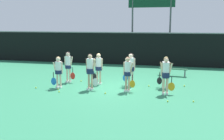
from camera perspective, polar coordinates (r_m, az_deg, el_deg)
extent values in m
plane|color=#2D7F56|center=(13.64, -0.22, -3.83)|extent=(140.00, 140.00, 0.00)
cube|color=black|center=(20.85, 4.77, 4.52)|extent=(60.00, 0.06, 2.52)
cube|color=slate|center=(20.76, 4.82, 8.10)|extent=(60.00, 0.08, 0.08)
cylinder|color=#515156|center=(22.53, 4.45, 9.13)|extent=(0.14, 0.14, 5.81)
cylinder|color=#515156|center=(22.25, 12.53, 8.91)|extent=(0.14, 0.14, 5.81)
cube|color=#0F3823|center=(22.41, 8.62, 14.90)|extent=(3.81, 0.12, 1.23)
cube|color=#19472D|center=(16.98, 13.18, 0.26)|extent=(1.81, 0.59, 0.04)
cylinder|color=slate|center=(17.06, 15.63, -0.61)|extent=(0.06, 0.06, 0.44)
cylinder|color=slate|center=(16.82, 15.54, -0.76)|extent=(0.06, 0.06, 0.44)
cylinder|color=slate|center=(17.25, 10.81, -0.30)|extent=(0.06, 0.06, 0.44)
cylinder|color=slate|center=(17.01, 10.66, -0.44)|extent=(0.06, 0.06, 0.44)
cylinder|color=beige|center=(13.73, -11.14, -2.28)|extent=(0.10, 0.10, 0.77)
cylinder|color=beige|center=(13.79, -11.82, -2.25)|extent=(0.10, 0.10, 0.77)
cube|color=white|center=(13.78, -11.13, -3.69)|extent=(0.13, 0.25, 0.09)
cube|color=white|center=(13.83, -11.81, -3.65)|extent=(0.13, 0.25, 0.09)
cylinder|color=#192347|center=(13.67, -11.54, -0.41)|extent=(0.36, 0.36, 0.19)
cylinder|color=white|center=(13.63, -11.58, 0.56)|extent=(0.31, 0.31, 0.60)
sphere|color=beige|center=(13.57, -11.64, 2.30)|extent=(0.23, 0.23, 0.23)
sphere|color=#D8B772|center=(13.58, -11.62, 2.43)|extent=(0.21, 0.21, 0.21)
cylinder|color=beige|center=(13.70, -12.36, 0.52)|extent=(0.20, 0.09, 0.58)
cylinder|color=beige|center=(13.57, -10.83, 0.48)|extent=(0.08, 0.08, 0.57)
cylinder|color=black|center=(13.77, -12.64, -1.05)|extent=(0.03, 0.03, 0.29)
ellipsoid|color=blue|center=(13.84, -12.58, -2.43)|extent=(0.29, 0.03, 0.39)
cylinder|color=tan|center=(13.10, -4.38, -2.51)|extent=(0.10, 0.10, 0.86)
cylinder|color=tan|center=(13.18, -5.06, -2.43)|extent=(0.10, 0.10, 0.86)
cube|color=white|center=(13.16, -4.43, -4.17)|extent=(0.16, 0.26, 0.09)
cube|color=white|center=(13.25, -5.10, -4.09)|extent=(0.16, 0.26, 0.09)
cylinder|color=#192347|center=(13.04, -4.76, -0.24)|extent=(0.37, 0.37, 0.26)
cylinder|color=white|center=(12.99, -4.78, 0.94)|extent=(0.33, 0.33, 0.72)
sphere|color=tan|center=(12.92, -4.81, 2.98)|extent=(0.21, 0.21, 0.21)
sphere|color=black|center=(12.94, -4.76, 3.11)|extent=(0.20, 0.20, 0.20)
cylinder|color=tan|center=(12.89, -3.99, 0.82)|extent=(0.23, 0.12, 0.68)
cylinder|color=tan|center=(13.09, -5.51, 0.94)|extent=(0.08, 0.08, 0.68)
cylinder|color=black|center=(12.92, -3.70, -1.16)|extent=(0.03, 0.03, 0.29)
ellipsoid|color=silver|center=(12.99, -3.68, -2.65)|extent=(0.28, 0.03, 0.40)
cylinder|color=tan|center=(12.77, 3.71, -2.94)|extent=(0.10, 0.10, 0.81)
cylinder|color=tan|center=(12.82, 3.05, -2.88)|extent=(0.10, 0.10, 0.81)
cube|color=white|center=(12.83, 3.65, -4.55)|extent=(0.15, 0.26, 0.09)
cube|color=white|center=(12.88, 2.98, -4.48)|extent=(0.15, 0.26, 0.09)
cylinder|color=#192347|center=(12.70, 3.40, -0.81)|extent=(0.33, 0.33, 0.20)
cylinder|color=white|center=(12.65, 3.41, 0.35)|extent=(0.29, 0.29, 0.66)
sphere|color=tan|center=(12.58, 3.44, 2.33)|extent=(0.22, 0.22, 0.22)
sphere|color=#4C331E|center=(12.60, 3.47, 2.47)|extent=(0.20, 0.20, 0.20)
cylinder|color=tan|center=(12.59, 4.20, 0.23)|extent=(0.22, 0.11, 0.63)
cylinder|color=tan|center=(12.71, 2.68, 0.34)|extent=(0.08, 0.08, 0.63)
cylinder|color=black|center=(12.62, 4.48, -1.61)|extent=(0.03, 0.03, 0.27)
ellipsoid|color=orange|center=(12.69, 4.46, -3.05)|extent=(0.26, 0.03, 0.38)
cylinder|color=beige|center=(12.52, 11.93, -3.38)|extent=(0.10, 0.10, 0.83)
cylinder|color=beige|center=(12.52, 11.16, -3.35)|extent=(0.10, 0.10, 0.83)
cube|color=white|center=(12.58, 11.87, -5.04)|extent=(0.12, 0.24, 0.09)
cube|color=white|center=(12.58, 11.10, -5.01)|extent=(0.12, 0.24, 0.09)
cylinder|color=#192347|center=(12.41, 11.63, -1.11)|extent=(0.35, 0.35, 0.25)
cylinder|color=white|center=(12.37, 11.67, 0.06)|extent=(0.31, 0.31, 0.69)
sphere|color=beige|center=(12.30, 11.74, 2.11)|extent=(0.21, 0.21, 0.21)
sphere|color=#4C331E|center=(12.32, 11.75, 2.24)|extent=(0.19, 0.19, 0.19)
cylinder|color=beige|center=(12.37, 12.56, -0.03)|extent=(0.21, 0.08, 0.66)
cylinder|color=beige|center=(12.37, 10.82, 0.03)|extent=(0.08, 0.08, 0.66)
cylinder|color=black|center=(12.43, 12.86, -2.00)|extent=(0.03, 0.03, 0.29)
ellipsoid|color=orange|center=(12.51, 12.79, -3.55)|extent=(0.32, 0.03, 0.40)
cylinder|color=beige|center=(14.90, -9.16, -1.13)|extent=(0.10, 0.10, 0.83)
cylinder|color=beige|center=(14.97, -9.73, -1.09)|extent=(0.10, 0.10, 0.83)
cube|color=white|center=(14.95, -9.17, -2.53)|extent=(0.12, 0.24, 0.09)
cube|color=white|center=(15.02, -9.74, -2.49)|extent=(0.12, 0.24, 0.09)
cylinder|color=#192347|center=(14.85, -9.50, 0.70)|extent=(0.34, 0.34, 0.19)
cylinder|color=white|center=(14.81, -9.53, 1.73)|extent=(0.30, 0.30, 0.67)
sphere|color=beige|center=(14.75, -9.58, 3.45)|extent=(0.22, 0.22, 0.22)
sphere|color=black|center=(14.77, -9.55, 3.56)|extent=(0.20, 0.20, 0.20)
cylinder|color=beige|center=(14.73, -8.87, 1.65)|extent=(0.21, 0.09, 0.64)
cylinder|color=beige|center=(14.89, -10.16, 1.71)|extent=(0.08, 0.08, 0.64)
cylinder|color=black|center=(14.75, -8.57, 0.03)|extent=(0.03, 0.03, 0.29)
ellipsoid|color=red|center=(14.81, -8.54, -1.27)|extent=(0.27, 0.03, 0.40)
cylinder|color=beige|center=(14.27, -2.57, -1.55)|extent=(0.10, 0.10, 0.81)
cylinder|color=beige|center=(14.30, -3.24, -1.52)|extent=(0.10, 0.10, 0.81)
cube|color=white|center=(14.31, -2.59, -2.98)|extent=(0.12, 0.25, 0.09)
cube|color=white|center=(14.35, -3.25, -2.95)|extent=(0.12, 0.25, 0.09)
cylinder|color=#192347|center=(14.20, -2.92, 0.35)|extent=(0.35, 0.35, 0.21)
cylinder|color=white|center=(14.15, -2.93, 1.36)|extent=(0.31, 0.31, 0.65)
sphere|color=beige|center=(14.09, -2.95, 3.12)|extent=(0.23, 0.23, 0.23)
sphere|color=#D8B772|center=(14.11, -2.93, 3.24)|extent=(0.21, 0.21, 0.21)
cylinder|color=beige|center=(14.20, -3.70, 1.32)|extent=(0.21, 0.09, 0.62)
cylinder|color=beige|center=(14.12, -2.20, 1.28)|extent=(0.08, 0.08, 0.62)
cylinder|color=black|center=(14.27, -4.01, -0.22)|extent=(0.03, 0.03, 0.25)
ellipsoid|color=black|center=(14.32, -3.99, -1.40)|extent=(0.32, 0.03, 0.35)
cylinder|color=beige|center=(13.97, 4.45, -1.78)|extent=(0.10, 0.10, 0.83)
cylinder|color=beige|center=(14.00, 3.71, -1.74)|extent=(0.10, 0.10, 0.83)
cube|color=white|center=(14.02, 4.40, -3.28)|extent=(0.12, 0.24, 0.09)
cube|color=white|center=(14.06, 3.67, -3.24)|extent=(0.12, 0.24, 0.09)
cylinder|color=#192347|center=(13.89, 4.10, 0.24)|extent=(0.38, 0.38, 0.23)
cylinder|color=white|center=(13.85, 4.12, 1.29)|extent=(0.33, 0.33, 0.67)
sphere|color=beige|center=(13.79, 4.14, 3.13)|extent=(0.23, 0.23, 0.23)
sphere|color=black|center=(13.80, 4.16, 3.26)|extent=(0.21, 0.21, 0.21)
cylinder|color=beige|center=(13.89, 3.28, 1.27)|extent=(0.21, 0.08, 0.64)
cylinder|color=beige|center=(13.81, 4.92, 1.20)|extent=(0.08, 0.08, 0.64)
cylinder|color=black|center=(13.96, 2.93, -0.40)|extent=(0.03, 0.03, 0.28)
ellipsoid|color=blue|center=(14.02, 2.91, -1.72)|extent=(0.28, 0.03, 0.38)
cylinder|color=tan|center=(13.76, 11.88, -2.28)|extent=(0.10, 0.10, 0.77)
cylinder|color=tan|center=(13.80, 11.11, -2.22)|extent=(0.10, 0.10, 0.77)
cube|color=white|center=(13.81, 11.80, -3.68)|extent=(0.15, 0.26, 0.09)
cube|color=white|center=(13.85, 11.03, -3.61)|extent=(0.15, 0.26, 0.09)
cylinder|color=#192347|center=(13.69, 11.56, -0.32)|extent=(0.40, 0.40, 0.25)
cylinder|color=white|center=(13.65, 11.60, 0.57)|extent=(0.35, 0.35, 0.61)
sphere|color=tan|center=(13.59, 11.66, 2.30)|extent=(0.23, 0.23, 0.23)
sphere|color=#D8B772|center=(13.61, 11.68, 2.42)|extent=(0.21, 0.21, 0.21)
cylinder|color=tan|center=(13.70, 10.73, 0.57)|extent=(0.20, 0.11, 0.58)
cylinder|color=tan|center=(13.61, 12.43, 0.45)|extent=(0.08, 0.08, 0.57)
cylinder|color=black|center=(13.77, 10.33, -0.97)|extent=(0.03, 0.03, 0.28)
ellipsoid|color=black|center=(13.83, 10.29, -2.32)|extent=(0.27, 0.03, 0.39)
sphere|color=#CCE033|center=(13.97, 8.03, -3.44)|extent=(0.07, 0.07, 0.07)
sphere|color=#CCE033|center=(14.01, -16.24, -3.71)|extent=(0.07, 0.07, 0.07)
sphere|color=#CCE033|center=(12.42, -1.49, -5.08)|extent=(0.07, 0.07, 0.07)
sphere|color=#CCE033|center=(11.42, 12.04, -6.67)|extent=(0.07, 0.07, 0.07)
sphere|color=#CCE033|center=(14.44, -4.59, -2.93)|extent=(0.07, 0.07, 0.07)
sphere|color=#CCE033|center=(12.95, -11.45, -4.64)|extent=(0.07, 0.07, 0.07)
sphere|color=#CCE033|center=(14.36, 15.48, -3.34)|extent=(0.07, 0.07, 0.07)
sphere|color=#CCE033|center=(11.67, 17.31, -6.55)|extent=(0.07, 0.07, 0.07)
sphere|color=#CCE033|center=(15.09, -6.74, -2.40)|extent=(0.07, 0.07, 0.07)
sphere|color=#CCE033|center=(13.46, -11.67, -4.08)|extent=(0.07, 0.07, 0.07)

